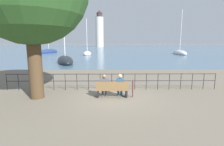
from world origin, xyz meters
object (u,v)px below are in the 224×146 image
closed_umbrella (133,87)px  sailboat_4 (180,53)px  sailboat_2 (87,54)px  sailboat_3 (49,52)px  seated_person_left (104,85)px  harbor_lighthouse (100,30)px  sailboat_0 (65,61)px  park_bench (112,90)px  seated_person_right (120,84)px

closed_umbrella → sailboat_4: 40.19m
sailboat_2 → sailboat_3: size_ratio=0.79×
seated_person_left → sailboat_4: size_ratio=0.11×
sailboat_4 → harbor_lighthouse: 90.32m
sailboat_2 → sailboat_4: size_ratio=0.77×
sailboat_0 → harbor_lighthouse: bearing=71.1°
sailboat_3 → harbor_lighthouse: bearing=102.6°
closed_umbrella → sailboat_0: sailboat_0 is taller
park_bench → sailboat_2: (-5.65, 34.30, -0.11)m
park_bench → sailboat_2: 34.77m
seated_person_right → sailboat_0: sailboat_0 is taller
harbor_lighthouse → closed_umbrella: bearing=-86.1°
seated_person_left → sailboat_0: bearing=110.6°
seated_person_left → sailboat_0: sailboat_0 is taller
closed_umbrella → sailboat_4: bearing=64.8°
sailboat_0 → sailboat_2: (1.11, 17.45, -0.03)m
closed_umbrella → sailboat_0: bearing=115.1°
park_bench → harbor_lighthouse: bearing=93.4°
seated_person_right → sailboat_0: 18.26m
sailboat_0 → park_bench: bearing=-87.4°
park_bench → sailboat_4: sailboat_4 is taller
seated_person_right → sailboat_4: (17.84, 36.28, -0.35)m
sailboat_3 → seated_person_right: bearing=-46.4°
sailboat_2 → sailboat_3: sailboat_3 is taller
sailboat_0 → sailboat_2: bearing=67.2°
seated_person_right → sailboat_0: size_ratio=0.12×
seated_person_left → closed_umbrella: size_ratio=1.25×
sailboat_4 → seated_person_left: bearing=-111.9°
seated_person_right → sailboat_2: sailboat_2 is taller
park_bench → sailboat_3: sailboat_3 is taller
sailboat_4 → harbor_lighthouse: (-25.53, 85.83, 11.77)m
seated_person_right → sailboat_4: sailboat_4 is taller
park_bench → seated_person_left: size_ratio=1.38×
sailboat_2 → sailboat_4: (23.92, 2.05, 0.04)m
park_bench → sailboat_4: (18.27, 36.36, -0.08)m
sailboat_4 → seated_person_right: bearing=-110.8°
seated_person_left → seated_person_right: bearing=0.1°
sailboat_2 → harbor_lighthouse: (-1.61, 87.89, 11.81)m
sailboat_0 → sailboat_3: sailboat_3 is taller
park_bench → sailboat_3: (-17.90, 42.48, -0.03)m
park_bench → sailboat_0: (-6.75, 16.86, -0.09)m
park_bench → sailboat_4: 40.69m
park_bench → sailboat_2: size_ratio=0.19×
closed_umbrella → sailboat_3: size_ratio=0.09×
park_bench → harbor_lighthouse: (-7.26, 122.19, 11.70)m
park_bench → sailboat_3: bearing=112.8°
seated_person_left → harbor_lighthouse: 122.84m
sailboat_2 → closed_umbrella: bearing=-79.7°
park_bench → seated_person_right: 0.52m
closed_umbrella → sailboat_0: size_ratio=0.09×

